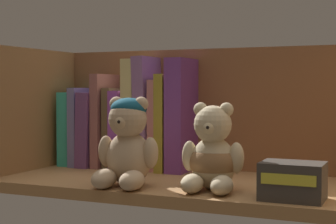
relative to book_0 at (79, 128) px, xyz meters
The scene contains 17 objects.
shelf_board 33.78cm from the book_0, 21.45° to the right, with size 66.43×29.46×2.00cm, color #9E7042.
shelf_back_panel 30.71cm from the book_0, ahead, with size 68.83×1.20×26.77cm, color brown.
shelf_side_panel_left 12.95cm from the book_0, 107.20° to the right, with size 1.60×31.86×26.77cm, color #9E7042.
book_0 is the anchor object (origin of this frame).
book_1 2.65cm from the book_0, ahead, with size 1.81×14.09×16.78cm, color #7073B7.
book_2 5.25cm from the book_0, ahead, with size 2.86×14.75×15.75cm, color #693F7C.
book_3 8.16cm from the book_0, ahead, with size 1.89×13.42×19.65cm, color #915858.
book_4 10.10cm from the book_0, ahead, with size 1.82×11.43×16.72cm, color brown.
book_5 12.45cm from the book_0, ahead, with size 2.28×13.65×16.15cm, color purple.
book_6 15.53cm from the book_0, ahead, with size 2.52×12.32×22.61cm, color #CFC17C.
book_7 18.33cm from the book_0, ahead, with size 2.49×12.43×23.10cm, color #815B93.
book_8 20.44cm from the book_0, ahead, with size 1.77×11.04×18.36cm, color #CC7B7B.
book_9 22.61cm from the book_0, ahead, with size 1.88×13.57×19.48cm, color olive.
book_10 25.79cm from the book_0, ahead, with size 3.57×13.40×22.60cm, color #6C3486.
teddy_bear_larger 31.45cm from the book_0, 41.90° to the right, with size 11.13×11.32×15.23cm.
teddy_bear_smaller 42.54cm from the book_0, 26.52° to the right, with size 10.54×11.09×14.35cm.
small_product_box 56.04cm from the book_0, 22.63° to the right, with size 9.30×6.88×5.64cm.
Camera 1 is at (36.81, -91.16, 18.51)cm, focal length 58.57 mm.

